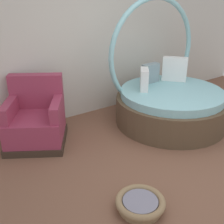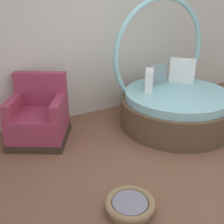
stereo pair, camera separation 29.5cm
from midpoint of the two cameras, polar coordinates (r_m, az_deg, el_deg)
The scene contains 5 objects.
ground_plane at distance 3.50m, azimuth 15.24°, elevation -12.96°, with size 8.00×8.00×0.02m, color brown.
back_wall at distance 4.67m, azimuth -2.69°, elevation 17.81°, with size 8.00×0.12×3.06m, color beige.
round_daybed at distance 4.59m, azimuth 14.50°, elevation 2.16°, with size 1.80×1.80×1.98m.
red_armchair at distance 4.11m, azimuth -12.93°, elevation -1.23°, with size 1.09×1.09×0.94m.
pet_basket at distance 2.93m, azimuth 6.78°, elevation -18.69°, with size 0.51×0.51×0.13m.
Camera 2 is at (-1.97, -1.97, 2.06)m, focal length 44.07 mm.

